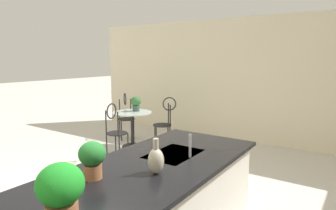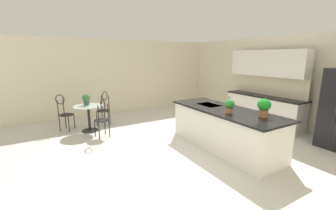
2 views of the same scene
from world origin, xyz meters
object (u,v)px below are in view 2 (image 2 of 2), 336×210
potted_plant_on_table (86,99)px  chair_toward_desk (104,107)px  bistro_table (89,116)px  potted_plant_counter_near (229,105)px  vase_on_counter (229,103)px  potted_plant_counter_far (264,107)px  chair_near_window (102,116)px  chair_by_island (64,111)px

potted_plant_on_table → chair_toward_desk: bearing=116.3°
bistro_table → potted_plant_counter_near: potted_plant_counter_near is taller
vase_on_counter → potted_plant_counter_far: bearing=1.9°
chair_toward_desk → chair_near_window: bearing=-16.6°
potted_plant_counter_far → potted_plant_on_table: bearing=-144.8°
chair_toward_desk → chair_by_island: bearing=-92.2°
bistro_table → potted_plant_counter_far: 4.55m
chair_toward_desk → potted_plant_counter_far: potted_plant_counter_far is taller
chair_by_island → chair_toward_desk: (0.04, 1.12, 0.00)m
chair_by_island → potted_plant_on_table: (0.31, 0.57, 0.34)m
bistro_table → vase_on_counter: bearing=43.7°
bistro_table → chair_near_window: bearing=15.7°
chair_by_island → potted_plant_counter_near: (3.54, 2.86, 0.51)m
chair_by_island → chair_toward_desk: size_ratio=1.00×
potted_plant_on_table → potted_plant_counter_far: size_ratio=0.84×
bistro_table → potted_plant_counter_far: (3.64, 2.65, 0.68)m
chair_near_window → potted_plant_counter_near: bearing=41.2°
chair_near_window → vase_on_counter: 3.19m
chair_near_window → potted_plant_counter_far: (2.93, 2.45, 0.55)m
chair_by_island → potted_plant_counter_near: 4.58m
bistro_table → chair_by_island: 0.75m
potted_plant_counter_near → potted_plant_counter_far: size_ratio=0.80×
bistro_table → potted_plant_counter_near: (3.09, 2.28, 0.64)m
potted_plant_counter_near → chair_toward_desk: bearing=-153.5°
chair_near_window → potted_plant_on_table: bearing=-166.0°
chair_near_window → potted_plant_on_table: size_ratio=3.41×
potted_plant_on_table → potted_plant_counter_far: (3.78, 2.66, 0.21)m
chair_toward_desk → potted_plant_counter_far: (4.04, 2.12, 0.55)m
potted_plant_counter_near → potted_plant_on_table: bearing=-144.6°
chair_by_island → vase_on_counter: size_ratio=3.62×
chair_toward_desk → potted_plant_counter_far: bearing=27.6°
potted_plant_on_table → potted_plant_counter_near: 3.96m
potted_plant_on_table → chair_by_island: bearing=-118.7°
chair_near_window → potted_plant_counter_near: 3.20m
bistro_table → potted_plant_counter_far: potted_plant_counter_far is taller
bistro_table → chair_toward_desk: size_ratio=0.77×
potted_plant_counter_near → vase_on_counter: bearing=135.7°
chair_by_island → potted_plant_on_table: 0.74m
chair_toward_desk → bistro_table: bearing=-52.5°
chair_by_island → potted_plant_counter_far: potted_plant_counter_far is taller
chair_by_island → vase_on_counter: 4.54m
chair_toward_desk → potted_plant_counter_near: bearing=26.5°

